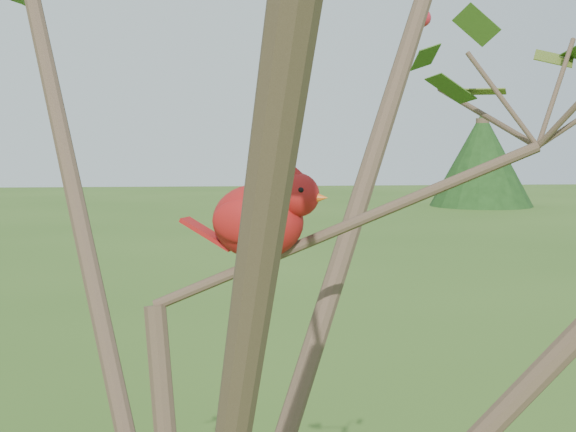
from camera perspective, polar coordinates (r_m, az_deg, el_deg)
The scene contains 3 objects.
crabapple_tree at distance 1.14m, azimuth -6.17°, elevation 0.94°, with size 2.35×2.05×2.95m.
cardinal at distance 1.25m, azimuth -1.82°, elevation -0.11°, with size 0.23×0.16×0.17m.
distant_trees at distance 24.16m, azimuth -8.37°, elevation 3.33°, with size 43.25×12.88×3.33m.
Camera 1 is at (0.03, -1.16, 2.21)m, focal length 50.00 mm.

